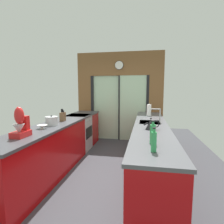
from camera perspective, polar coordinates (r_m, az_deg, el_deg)
name	(u,v)px	position (r m, az deg, el deg)	size (l,w,h in m)	color
ground_plane	(107,162)	(4.08, -1.53, -15.63)	(5.04, 7.60, 0.02)	#38383D
back_wall_unit	(119,91)	(5.54, 2.33, 6.63)	(2.64, 0.12, 2.70)	brown
left_counter_run	(58,145)	(3.80, -16.85, -10.08)	(0.62, 3.80, 0.92)	#AD0C0F
right_counter_run	(150,148)	(3.56, 12.14, -11.13)	(0.62, 3.80, 0.92)	#AD0C0F
sink_faucet	(158,113)	(3.67, 14.61, -0.39)	(0.19, 0.02, 0.28)	#B7BABC
oven_range	(78,133)	(4.79, -10.65, -6.47)	(0.60, 0.60, 0.92)	#B7BABC
mixing_bowl	(42,127)	(3.21, -21.36, -4.40)	(0.17, 0.17, 0.06)	silver
knife_block	(63,117)	(3.86, -15.45, -1.40)	(0.08, 0.14, 0.26)	brown
stand_mixer	(20,125)	(2.77, -27.18, -3.83)	(0.17, 0.27, 0.42)	red
stock_pot	(52,121)	(3.46, -18.74, -2.71)	(0.23, 0.23, 0.19)	#B7BABC
kettle	(151,124)	(2.99, 12.29, -3.89)	(0.25, 0.17, 0.20)	black
soap_bottle_near	(154,141)	(1.95, 13.19, -9.10)	(0.06, 0.06, 0.26)	#339E56
soap_bottle_far	(153,134)	(2.21, 12.87, -6.78)	(0.07, 0.07, 0.28)	#339E56
paper_towel_roll	(149,110)	(4.57, 11.70, 0.56)	(0.13, 0.13, 0.31)	#B7BABC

